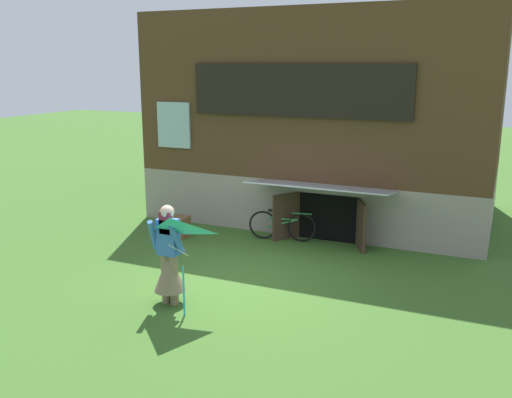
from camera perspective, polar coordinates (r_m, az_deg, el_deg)
The scene contains 6 objects.
ground_plane at distance 10.40m, azimuth -1.79°, elevation -8.25°, with size 60.00×60.00×0.00m, color #386023.
log_house at distance 14.79m, azimuth 7.46°, elevation 8.30°, with size 8.22×6.00×5.07m.
person at distance 9.30m, azimuth -8.83°, elevation -6.42°, with size 0.61×0.53×1.68m.
kite at distance 8.49m, azimuth -8.64°, elevation -4.38°, with size 0.90×0.98×1.51m.
bicycle_green at distance 12.59m, azimuth 2.65°, elevation -2.70°, with size 1.51×0.31×0.70m.
wooden_crate at distance 13.00m, azimuth -7.88°, elevation -2.77°, with size 0.46×0.39×0.47m, color brown.
Camera 1 is at (4.24, -8.67, 3.86)m, focal length 39.40 mm.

